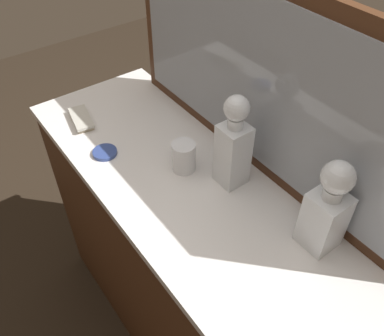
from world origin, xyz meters
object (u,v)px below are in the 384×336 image
at_px(porcelain_dish, 105,152).
at_px(crystal_tumbler_right, 184,158).
at_px(crystal_decanter_center, 233,150).
at_px(crystal_decanter_rear, 326,214).
at_px(silver_brush_rear, 81,119).

bearing_deg(porcelain_dish, crystal_tumbler_right, 39.00).
xyz_separation_m(crystal_decanter_center, crystal_tumbler_right, (-0.12, -0.08, -0.08)).
bearing_deg(crystal_tumbler_right, crystal_decanter_rear, 15.31).
bearing_deg(silver_brush_rear, crystal_decanter_rear, 17.92).
distance_m(crystal_tumbler_right, porcelain_dish, 0.27).
distance_m(silver_brush_rear, porcelain_dish, 0.20).
relative_size(crystal_decanter_center, crystal_tumbler_right, 3.10).
distance_m(crystal_decanter_center, crystal_tumbler_right, 0.17).
relative_size(crystal_decanter_rear, silver_brush_rear, 1.85).
bearing_deg(crystal_decanter_rear, silver_brush_rear, -162.08).
bearing_deg(porcelain_dish, crystal_decanter_rear, 24.06).
xyz_separation_m(crystal_decanter_rear, porcelain_dish, (-0.63, -0.28, -0.10)).
bearing_deg(crystal_tumbler_right, porcelain_dish, -141.00).
relative_size(silver_brush_rear, porcelain_dish, 1.89).
relative_size(crystal_decanter_center, porcelain_dish, 3.78).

